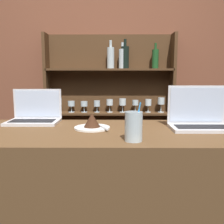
{
  "coord_description": "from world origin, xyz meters",
  "views": [
    {
      "loc": [
        0.1,
        -1.03,
        1.35
      ],
      "look_at": [
        0.09,
        0.37,
        1.15
      ],
      "focal_mm": 40.0,
      "sensor_mm": 36.0,
      "label": 1
    }
  ],
  "objects": [
    {
      "name": "back_wall",
      "position": [
        0.0,
        1.61,
        1.35
      ],
      "size": [
        7.0,
        0.06,
        2.7
      ],
      "color": "brown",
      "rests_on": "ground_plane"
    },
    {
      "name": "laptop_far",
      "position": [
        0.6,
        0.41,
        1.11
      ],
      "size": [
        0.35,
        0.21,
        0.25
      ],
      "color": "silver",
      "rests_on": "bar_counter"
    },
    {
      "name": "laptop_near",
      "position": [
        -0.42,
        0.58,
        1.09
      ],
      "size": [
        0.33,
        0.22,
        0.22
      ],
      "color": "silver",
      "rests_on": "bar_counter"
    },
    {
      "name": "water_glass",
      "position": [
        0.19,
        0.12,
        1.12
      ],
      "size": [
        0.08,
        0.08,
        0.18
      ],
      "color": "silver",
      "rests_on": "bar_counter"
    },
    {
      "name": "back_shelf",
      "position": [
        0.07,
        1.53,
        0.94
      ],
      "size": [
        1.3,
        0.18,
        1.76
      ],
      "color": "#472D19",
      "rests_on": "ground_plane"
    },
    {
      "name": "bar_counter",
      "position": [
        0.0,
        0.34,
        0.52
      ],
      "size": [
        1.75,
        0.68,
        1.05
      ],
      "color": "brown",
      "rests_on": "ground_plane"
    },
    {
      "name": "cake_plate",
      "position": [
        -0.03,
        0.39,
        1.08
      ],
      "size": [
        0.21,
        0.21,
        0.09
      ],
      "color": "white",
      "rests_on": "bar_counter"
    }
  ]
}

